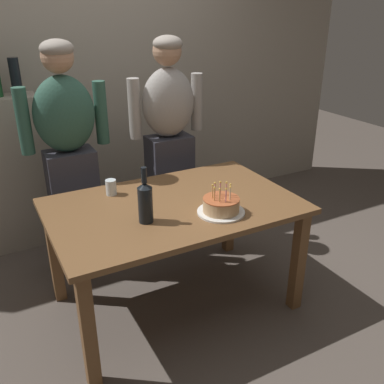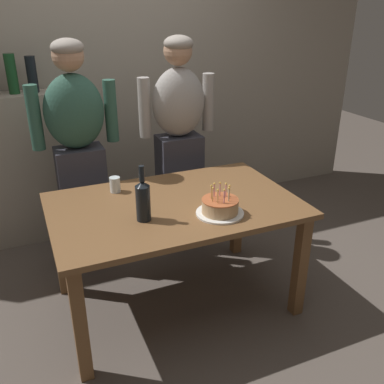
{
  "view_description": "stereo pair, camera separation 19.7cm",
  "coord_description": "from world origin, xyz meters",
  "px_view_note": "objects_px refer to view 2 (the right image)",
  "views": [
    {
      "loc": [
        -1.0,
        -2.11,
        1.85
      ],
      "look_at": [
        0.08,
        -0.1,
        0.84
      ],
      "focal_mm": 39.55,
      "sensor_mm": 36.0,
      "label": 1
    },
    {
      "loc": [
        -0.82,
        -2.2,
        1.85
      ],
      "look_at": [
        0.08,
        -0.1,
        0.84
      ],
      "focal_mm": 39.55,
      "sensor_mm": 36.0,
      "label": 2
    }
  ],
  "objects_px": {
    "person_man_bearded": "(79,154)",
    "person_woman_cardigan": "(179,141)",
    "birthday_cake": "(220,207)",
    "wine_bottle": "(143,199)",
    "water_glass_near": "(115,185)"
  },
  "relations": [
    {
      "from": "birthday_cake",
      "to": "wine_bottle",
      "type": "bearing_deg",
      "value": 166.1
    },
    {
      "from": "birthday_cake",
      "to": "water_glass_near",
      "type": "relative_size",
      "value": 2.81
    },
    {
      "from": "person_woman_cardigan",
      "to": "person_man_bearded",
      "type": "bearing_deg",
      "value": 0.0
    },
    {
      "from": "person_woman_cardigan",
      "to": "wine_bottle",
      "type": "bearing_deg",
      "value": 57.79
    },
    {
      "from": "wine_bottle",
      "to": "water_glass_near",
      "type": "bearing_deg",
      "value": 96.88
    },
    {
      "from": "person_man_bearded",
      "to": "person_woman_cardigan",
      "type": "height_order",
      "value": "same"
    },
    {
      "from": "water_glass_near",
      "to": "person_woman_cardigan",
      "type": "distance_m",
      "value": 0.78
    },
    {
      "from": "person_man_bearded",
      "to": "water_glass_near",
      "type": "bearing_deg",
      "value": 107.44
    },
    {
      "from": "birthday_cake",
      "to": "water_glass_near",
      "type": "distance_m",
      "value": 0.73
    },
    {
      "from": "wine_bottle",
      "to": "person_man_bearded",
      "type": "xyz_separation_m",
      "value": [
        -0.2,
        0.91,
        0.01
      ]
    },
    {
      "from": "person_man_bearded",
      "to": "person_woman_cardigan",
      "type": "distance_m",
      "value": 0.77
    },
    {
      "from": "water_glass_near",
      "to": "person_woman_cardigan",
      "type": "xyz_separation_m",
      "value": [
        0.63,
        0.46,
        0.08
      ]
    },
    {
      "from": "wine_bottle",
      "to": "person_man_bearded",
      "type": "relative_size",
      "value": 0.2
    },
    {
      "from": "person_man_bearded",
      "to": "person_woman_cardigan",
      "type": "xyz_separation_m",
      "value": [
        0.77,
        0.0,
        0.0
      ]
    },
    {
      "from": "birthday_cake",
      "to": "person_woman_cardigan",
      "type": "distance_m",
      "value": 1.03
    }
  ]
}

